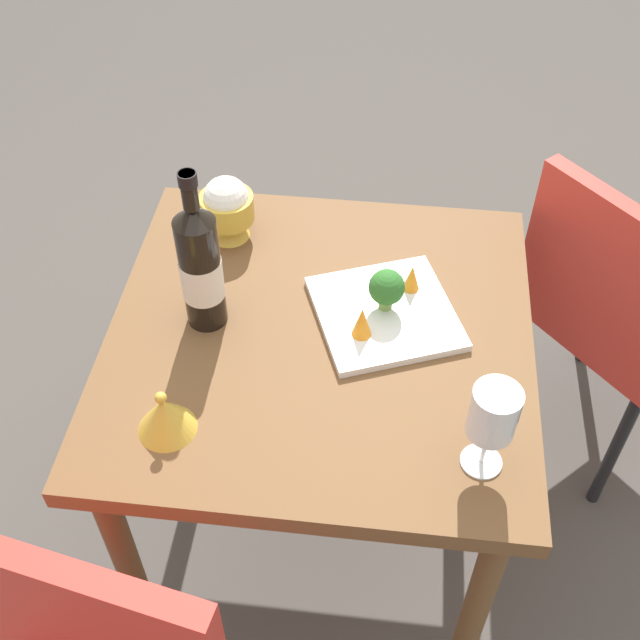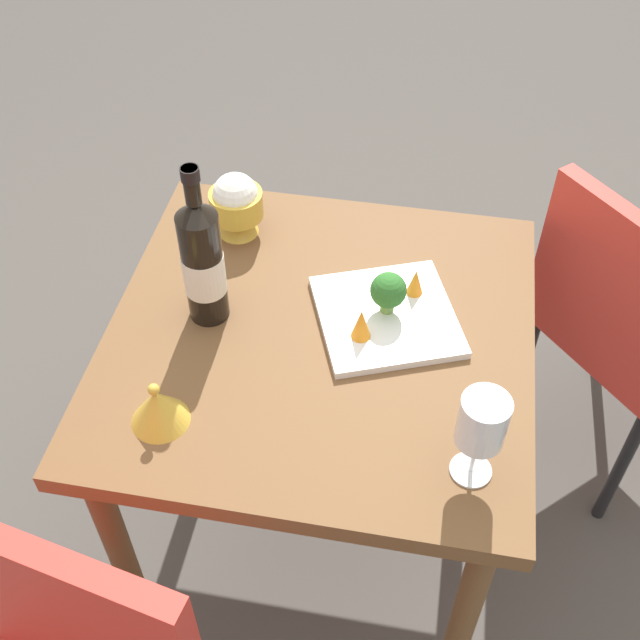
# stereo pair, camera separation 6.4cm
# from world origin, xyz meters

# --- Properties ---
(ground_plane) EXTENTS (8.00, 8.00, 0.00)m
(ground_plane) POSITION_xyz_m (0.00, 0.00, 0.00)
(ground_plane) COLOR #4C4742
(dining_table) EXTENTS (0.79, 0.79, 0.72)m
(dining_table) POSITION_xyz_m (0.00, 0.00, 0.62)
(dining_table) COLOR brown
(dining_table) RESTS_ON ground_plane
(chair_near_window) EXTENTS (0.57, 0.57, 0.85)m
(chair_near_window) POSITION_xyz_m (0.33, -0.62, 0.53)
(chair_near_window) COLOR red
(chair_near_window) RESTS_ON ground_plane
(wine_bottle) EXTENTS (0.08, 0.08, 0.33)m
(wine_bottle) POSITION_xyz_m (0.01, 0.21, 0.85)
(wine_bottle) COLOR black
(wine_bottle) RESTS_ON dining_table
(wine_glass) EXTENTS (0.08, 0.08, 0.18)m
(wine_glass) POSITION_xyz_m (-0.26, -0.29, 0.85)
(wine_glass) COLOR white
(wine_glass) RESTS_ON dining_table
(rice_bowl) EXTENTS (0.11, 0.11, 0.14)m
(rice_bowl) POSITION_xyz_m (0.25, 0.22, 0.79)
(rice_bowl) COLOR gold
(rice_bowl) RESTS_ON dining_table
(rice_bowl_lid) EXTENTS (0.10, 0.10, 0.09)m
(rice_bowl_lid) POSITION_xyz_m (-0.25, 0.23, 0.76)
(rice_bowl_lid) COLOR gold
(rice_bowl_lid) RESTS_ON dining_table
(serving_plate) EXTENTS (0.32, 0.32, 0.02)m
(serving_plate) POSITION_xyz_m (0.05, -0.12, 0.73)
(serving_plate) COLOR white
(serving_plate) RESTS_ON dining_table
(broccoli_floret) EXTENTS (0.07, 0.07, 0.09)m
(broccoli_floret) POSITION_xyz_m (0.06, -0.12, 0.79)
(broccoli_floret) COLOR #729E4C
(broccoli_floret) RESTS_ON serving_plate
(carrot_garnish_left) EXTENTS (0.04, 0.04, 0.07)m
(carrot_garnish_left) POSITION_xyz_m (-0.01, -0.08, 0.77)
(carrot_garnish_left) COLOR orange
(carrot_garnish_left) RESTS_ON serving_plate
(carrot_garnish_right) EXTENTS (0.03, 0.03, 0.06)m
(carrot_garnish_right) POSITION_xyz_m (0.12, -0.16, 0.77)
(carrot_garnish_right) COLOR orange
(carrot_garnish_right) RESTS_ON serving_plate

